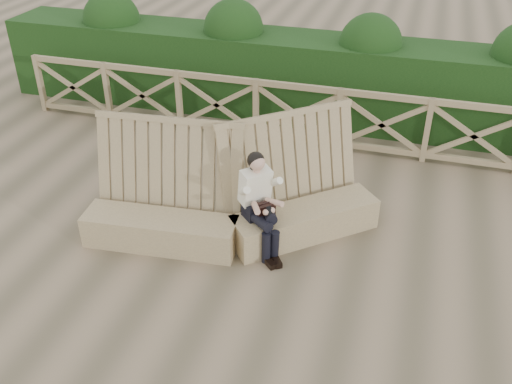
# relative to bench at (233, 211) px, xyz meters

# --- Properties ---
(ground) EXTENTS (60.00, 60.00, 0.00)m
(ground) POSITION_rel_bench_xyz_m (0.17, -0.64, -0.39)
(ground) COLOR brown
(ground) RESTS_ON ground
(bench) EXTENTS (3.68, 2.10, 1.56)m
(bench) POSITION_rel_bench_xyz_m (0.00, 0.00, 0.00)
(bench) COLOR olive
(bench) RESTS_ON ground
(woman) EXTENTS (0.73, 0.77, 1.32)m
(woman) POSITION_rel_bench_xyz_m (0.40, -0.11, 0.32)
(woman) COLOR black
(woman) RESTS_ON ground
(guardrail) EXTENTS (10.10, 0.09, 1.10)m
(guardrail) POSITION_rel_bench_xyz_m (0.17, 2.86, 0.16)
(guardrail) COLOR olive
(guardrail) RESTS_ON ground
(hedge) EXTENTS (12.00, 1.20, 1.50)m
(hedge) POSITION_rel_bench_xyz_m (0.17, 4.06, 0.36)
(hedge) COLOR black
(hedge) RESTS_ON ground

